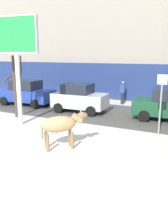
# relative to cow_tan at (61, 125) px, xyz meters

# --- Properties ---
(ground_plane) EXTENTS (120.00, 120.00, 0.00)m
(ground_plane) POSITION_rel_cow_tan_xyz_m (0.15, -1.64, -0.99)
(ground_plane) COLOR silver
(road_strip) EXTENTS (60.00, 5.60, 0.01)m
(road_strip) POSITION_rel_cow_tan_xyz_m (0.15, 6.50, -0.99)
(road_strip) COLOR #514F4C
(road_strip) RESTS_ON ground
(building_facade) EXTENTS (44.00, 6.10, 13.00)m
(building_facade) POSITION_rel_cow_tan_xyz_m (0.15, 13.65, 5.49)
(building_facade) COLOR #A39989
(building_facade) RESTS_ON ground
(cow_tan) EXTENTS (1.65, 1.62, 1.54)m
(cow_tan) POSITION_rel_cow_tan_xyz_m (0.00, 0.00, 0.00)
(cow_tan) COLOR tan
(cow_tan) RESTS_ON ground
(billboard) EXTENTS (2.53, 0.50, 5.56)m
(billboard) POSITION_rel_cow_tan_xyz_m (-3.83, 1.99, 3.32)
(billboard) COLOR silver
(billboard) RESTS_ON ground
(car_blue_sedan) EXTENTS (4.28, 2.14, 1.84)m
(car_blue_sedan) POSITION_rel_cow_tan_xyz_m (-6.97, 6.27, -0.09)
(car_blue_sedan) COLOR #233D9E
(car_blue_sedan) RESTS_ON ground
(car_silver_hatchback) EXTENTS (3.58, 2.05, 1.86)m
(car_silver_hatchback) POSITION_rel_cow_tan_xyz_m (-2.37, 6.04, -0.07)
(car_silver_hatchback) COLOR #B7BABF
(car_silver_hatchback) RESTS_ON ground
(pedestrian_near_billboard) EXTENTS (0.36, 0.24, 1.73)m
(pedestrian_near_billboard) POSITION_rel_cow_tan_xyz_m (-0.67, 9.80, -0.11)
(pedestrian_near_billboard) COLOR #282833
(pedestrian_near_billboard) RESTS_ON ground
(bare_tree_left_lot) EXTENTS (1.19, 1.06, 3.63)m
(bare_tree_left_lot) POSITION_rel_cow_tan_xyz_m (-5.11, 3.18, 0.99)
(bare_tree_left_lot) COLOR #4C3828
(bare_tree_left_lot) RESTS_ON ground
(street_sign) EXTENTS (0.44, 0.08, 2.82)m
(street_sign) POSITION_rel_cow_tan_xyz_m (3.18, 3.52, 0.68)
(street_sign) COLOR gray
(street_sign) RESTS_ON ground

